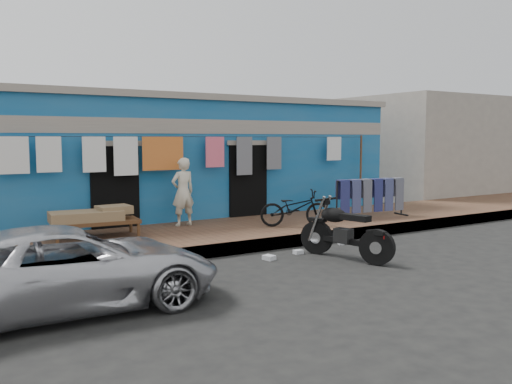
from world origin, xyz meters
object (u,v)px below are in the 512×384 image
Objects in this scene: seated_person at (183,192)px; jeans_rack at (370,197)px; motorcycle at (346,230)px; bicycle at (295,204)px; charpoy at (96,223)px; car at (68,267)px.

jeans_rack is at bearing 159.07° from seated_person.
jeans_rack reaches higher than motorcycle.
motorcycle is (-0.56, -2.38, -0.20)m from bicycle.
motorcycle is 5.01m from charpoy.
motorcycle is 3.95m from jeans_rack.
charpoy is (-4.28, 0.97, -0.21)m from bicycle.
bicycle reaches higher than motorcycle.
charpoy is at bearing 7.14° from seated_person.
seated_person is 4.80m from jeans_rack.
bicycle is 0.73× the size of jeans_rack.
charpoy is (1.39, 3.70, -0.03)m from car.
jeans_rack reaches higher than charpoy.
bicycle is at bearing -176.87° from jeans_rack.
jeans_rack is at bearing -69.27° from car.
seated_person is at bearing 82.11° from bicycle.
seated_person is 2.59m from bicycle.
bicycle reaches higher than jeans_rack.
seated_person is at bearing 12.32° from charpoy.
seated_person is 0.99× the size of bicycle.
car is 1.89× the size of jeans_rack.
seated_person is at bearing 99.51° from motorcycle.
seated_person reaches higher than car.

